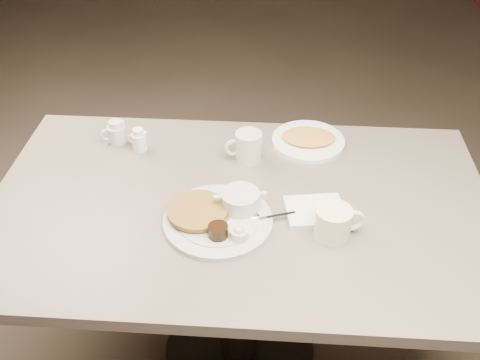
# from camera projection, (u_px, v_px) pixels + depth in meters

# --- Properties ---
(diner_table) EXTENTS (1.50, 0.90, 0.75)m
(diner_table) POSITION_uv_depth(u_px,v_px,m) (240.00, 243.00, 1.73)
(diner_table) COLOR slate
(diner_table) RESTS_ON ground
(main_plate) EXTENTS (0.40, 0.37, 0.07)m
(main_plate) POSITION_uv_depth(u_px,v_px,m) (220.00, 214.00, 1.55)
(main_plate) COLOR beige
(main_plate) RESTS_ON diner_table
(coffee_mug_near) EXTENTS (0.15, 0.12, 0.09)m
(coffee_mug_near) POSITION_uv_depth(u_px,v_px,m) (334.00, 222.00, 1.49)
(coffee_mug_near) COLOR white
(coffee_mug_near) RESTS_ON diner_table
(napkin) EXTENTS (0.19, 0.16, 0.02)m
(napkin) POSITION_uv_depth(u_px,v_px,m) (315.00, 211.00, 1.58)
(napkin) COLOR silver
(napkin) RESTS_ON diner_table
(coffee_mug_far) EXTENTS (0.13, 0.10, 0.10)m
(coffee_mug_far) POSITION_uv_depth(u_px,v_px,m) (247.00, 147.00, 1.77)
(coffee_mug_far) COLOR beige
(coffee_mug_far) RESTS_ON diner_table
(creamer_left) EXTENTS (0.09, 0.07, 0.08)m
(creamer_left) POSITION_uv_depth(u_px,v_px,m) (116.00, 133.00, 1.86)
(creamer_left) COLOR silver
(creamer_left) RESTS_ON diner_table
(creamer_right) EXTENTS (0.07, 0.06, 0.08)m
(creamer_right) POSITION_uv_depth(u_px,v_px,m) (139.00, 140.00, 1.82)
(creamer_right) COLOR white
(creamer_right) RESTS_ON diner_table
(hash_plate) EXTENTS (0.25, 0.25, 0.04)m
(hash_plate) POSITION_uv_depth(u_px,v_px,m) (308.00, 140.00, 1.87)
(hash_plate) COLOR white
(hash_plate) RESTS_ON diner_table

